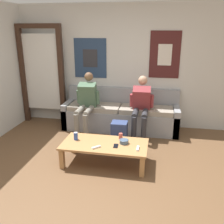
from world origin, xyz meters
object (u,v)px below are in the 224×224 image
Objects in this scene: couch at (121,115)px; ceramic_bowl at (124,141)px; cell_phone at (116,146)px; person_seated_teen at (141,105)px; pillar_candle at (121,136)px; game_controller_near_right at (138,148)px; game_controller_near_left at (96,147)px; backpack at (119,134)px; drink_can_blue at (76,136)px; coffee_table at (105,146)px; person_seated_adult at (86,102)px.

ceramic_bowl is at bearing -79.01° from couch.
ceramic_bowl is 1.04× the size of cell_phone.
couch is at bearing 96.28° from cell_phone.
person_seated_teen is 1.01m from pillar_candle.
couch is 16.62× the size of game_controller_near_right.
backpack is at bearing 77.12° from game_controller_near_left.
coffee_table is at bearing -5.73° from drink_can_blue.
person_seated_teen is 8.05× the size of ceramic_bowl.
cell_phone is (0.17, -1.56, 0.05)m from couch.
ceramic_bowl is 0.78m from drink_can_blue.
couch is 0.79m from backpack.
drink_can_blue is 1.02m from game_controller_near_right.
backpack reaches higher than game_controller_near_right.
game_controller_near_right is at bearing -8.25° from drink_can_blue.
couch is 5.48× the size of backpack.
person_seated_teen is at bearing 49.65° from drink_can_blue.
backpack is 0.93m from game_controller_near_left.
person_seated_teen reaches higher than coffee_table.
pillar_candle is 0.50m from game_controller_near_left.
coffee_table is 9.48× the size of cell_phone.
person_seated_teen reaches higher than ceramic_bowl.
pillar_candle is at bearing -81.03° from couch.
game_controller_near_right is 1.03× the size of cell_phone.
game_controller_near_left is at bearing -116.81° from coffee_table.
pillar_candle is 0.28m from cell_phone.
person_seated_teen reaches higher than pillar_candle.
game_controller_near_right is (0.31, -0.31, -0.04)m from pillar_candle.
pillar_candle is 0.44m from game_controller_near_right.
game_controller_near_right is (1.01, -0.15, -0.05)m from drink_can_blue.
person_seated_teen reaches higher than game_controller_near_left.
pillar_candle reaches higher than ceramic_bowl.
couch is at bearing 143.25° from person_seated_teen.
cell_phone is (0.07, -0.78, 0.14)m from backpack.
backpack is 0.80m from cell_phone.
cell_phone is at bearing -18.85° from coffee_table.
person_seated_adult is 8.33× the size of ceramic_bowl.
drink_can_blue is at bearing 150.18° from game_controller_near_left.
backpack reaches higher than coffee_table.
coffee_table is 0.50m from drink_can_blue.
person_seated_teen is 0.72m from backpack.
pillar_candle is at bearing 43.68° from coffee_table.
pillar_candle is (-0.24, -0.95, -0.25)m from person_seated_teen.
game_controller_near_left is at bearing -112.36° from person_seated_teen.
ceramic_bowl is 0.45m from game_controller_near_left.
ceramic_bowl reaches higher than game_controller_near_left.
game_controller_near_right is (0.23, -0.15, -0.02)m from ceramic_bowl.
ceramic_bowl is at bearing -49.53° from person_seated_adult.
drink_can_blue reaches higher than coffee_table.
couch is 1.97× the size of person_seated_adult.
person_seated_teen is (0.44, -0.33, 0.35)m from couch.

